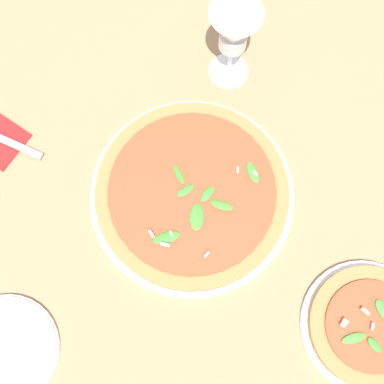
{
  "coord_description": "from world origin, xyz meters",
  "views": [
    {
      "loc": [
        -0.15,
        0.15,
        0.86
      ],
      "look_at": [
        -0.02,
        -0.04,
        0.03
      ],
      "focal_mm": 50.0,
      "sensor_mm": 36.0,
      "label": 1
    }
  ],
  "objects_px": {
    "pizza_arugula_main": "(192,194)",
    "wine_glass": "(234,33)",
    "pizza_personal_side": "(367,326)",
    "side_plate_white": "(4,350)"
  },
  "relations": [
    {
      "from": "pizza_arugula_main",
      "to": "pizza_personal_side",
      "type": "bearing_deg",
      "value": 177.41
    },
    {
      "from": "pizza_arugula_main",
      "to": "pizza_personal_side",
      "type": "height_order",
      "value": "same"
    },
    {
      "from": "pizza_arugula_main",
      "to": "wine_glass",
      "type": "bearing_deg",
      "value": -70.38
    },
    {
      "from": "pizza_arugula_main",
      "to": "side_plate_white",
      "type": "xyz_separation_m",
      "value": [
        0.09,
        0.36,
        -0.01
      ]
    },
    {
      "from": "wine_glass",
      "to": "side_plate_white",
      "type": "bearing_deg",
      "value": 88.77
    },
    {
      "from": "pizza_arugula_main",
      "to": "pizza_personal_side",
      "type": "relative_size",
      "value": 1.66
    },
    {
      "from": "wine_glass",
      "to": "pizza_arugula_main",
      "type": "bearing_deg",
      "value": 109.62
    },
    {
      "from": "pizza_arugula_main",
      "to": "wine_glass",
      "type": "distance_m",
      "value": 0.26
    },
    {
      "from": "wine_glass",
      "to": "pizza_personal_side",
      "type": "bearing_deg",
      "value": 150.18
    },
    {
      "from": "pizza_arugula_main",
      "to": "pizza_personal_side",
      "type": "distance_m",
      "value": 0.34
    }
  ]
}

